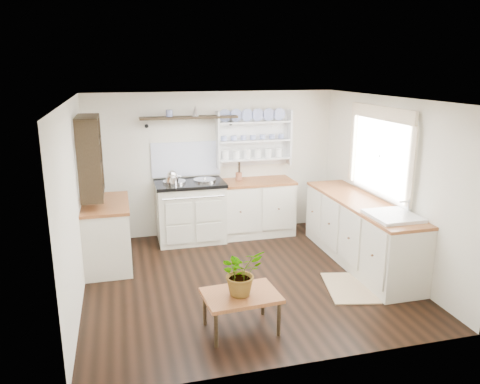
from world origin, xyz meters
The scene contains 19 objects.
floor centered at (0.00, 0.00, 0.00)m, with size 4.00×3.80×0.01m, color black.
wall_back centered at (0.00, 1.90, 1.15)m, with size 4.00×0.02×2.30m, color beige.
wall_right centered at (2.00, 0.00, 1.15)m, with size 0.02×3.80×2.30m, color beige.
wall_left centered at (-2.00, 0.00, 1.15)m, with size 0.02×3.80×2.30m, color beige.
ceiling centered at (0.00, 0.00, 2.30)m, with size 4.00×3.80×0.01m, color white.
window centered at (1.95, 0.15, 1.56)m, with size 0.08×1.55×1.22m.
aga_cooker centered at (-0.45, 1.57, 0.48)m, with size 1.07×0.74×0.98m.
back_cabinets centered at (0.60, 1.60, 0.46)m, with size 1.27×0.63×0.90m.
right_cabinets centered at (1.70, 0.10, 0.46)m, with size 0.62×2.43×0.90m.
belfast_sink centered at (1.70, -0.65, 0.80)m, with size 0.55×0.60×0.45m.
left_cabinets centered at (-1.70, 0.90, 0.46)m, with size 0.62×1.13×0.90m.
plate_rack centered at (0.65, 1.86, 1.56)m, with size 1.20×0.22×0.90m.
high_shelf centered at (-0.40, 1.78, 1.91)m, with size 1.50×0.29×0.16m.
left_shelving centered at (-1.84, 0.90, 1.55)m, with size 0.28×0.80×1.05m, color black.
kettle centered at (-0.73, 1.45, 1.05)m, with size 0.19×0.19×0.24m, color silver, non-canonical shape.
utensil_crock centered at (0.36, 1.68, 0.97)m, with size 0.10×0.10×0.12m, color brown.
center_table centered at (-0.35, -1.19, 0.37)m, with size 0.80×0.60×0.41m.
potted_plant centered at (-0.35, -1.19, 0.66)m, with size 0.44×0.38×0.48m, color #3F7233.
floor_rug centered at (1.20, -0.61, 0.01)m, with size 0.55×0.85×0.02m, color #9C715B.
Camera 1 is at (-1.46, -5.41, 2.66)m, focal length 35.00 mm.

